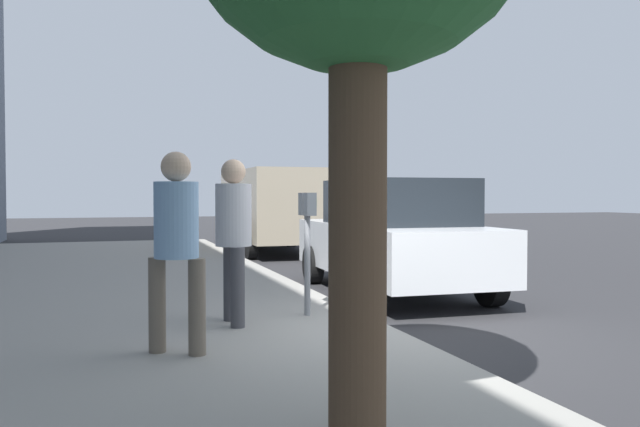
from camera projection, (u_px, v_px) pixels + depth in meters
name	position (u px, v px, depth m)	size (l,w,h in m)	color
ground_plane	(395.00, 342.00, 6.55)	(80.00, 80.00, 0.00)	#2B2B2D
sidewalk_slab	(88.00, 359.00, 5.60)	(28.00, 6.00, 0.15)	gray
parking_meter	(307.00, 227.00, 7.22)	(0.36, 0.12, 1.41)	gray
pedestrian_at_meter	(234.00, 227.00, 6.73)	(0.53, 0.38, 1.77)	#47474C
pedestrian_bystander	(176.00, 235.00, 5.47)	(0.38, 0.47, 1.76)	#726656
parked_sedan_near	(393.00, 236.00, 9.73)	(4.47, 2.10, 1.77)	silver
parked_van_far	(273.00, 206.00, 16.90)	(5.23, 2.18, 2.18)	gray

